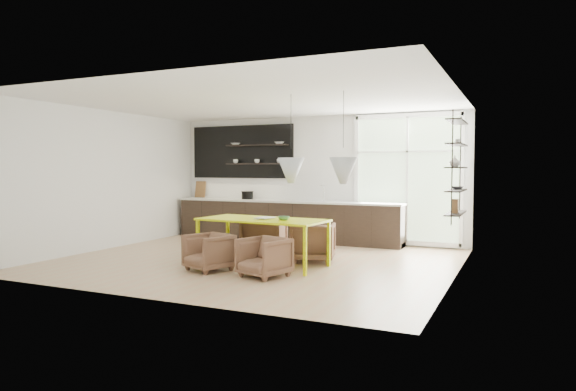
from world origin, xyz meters
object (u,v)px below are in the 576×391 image
object	(u,v)px
dining_table	(262,222)
armchair_back_left	(264,236)
armchair_front_left	(209,252)
armchair_front_right	(264,257)
armchair_back_right	(313,242)
wire_stool	(221,243)

from	to	relation	value
dining_table	armchair_back_left	bearing A→B (deg)	120.02
armchair_front_left	armchair_front_right	bearing A→B (deg)	18.41
armchair_front_left	armchair_back_right	bearing A→B (deg)	71.87
armchair_back_left	wire_stool	xyz separation A→B (m)	(-0.47, -0.82, -0.06)
armchair_front_right	armchair_front_left	bearing A→B (deg)	-165.61
armchair_back_left	armchair_front_right	distance (m)	2.07
dining_table	armchair_front_left	bearing A→B (deg)	-121.99
dining_table	wire_stool	world-z (taller)	dining_table
wire_stool	armchair_back_left	bearing A→B (deg)	60.28
armchair_back_right	wire_stool	distance (m)	1.70
armchair_back_right	armchair_front_left	bearing A→B (deg)	35.54
armchair_front_left	wire_stool	bearing A→B (deg)	132.01
wire_stool	armchair_front_right	bearing A→B (deg)	-35.93
dining_table	armchair_back_left	distance (m)	1.16
armchair_front_left	armchair_front_right	xyz separation A→B (m)	(1.06, -0.06, 0.00)
armchair_back_left	armchair_front_left	world-z (taller)	armchair_back_left
dining_table	armchair_back_right	bearing A→B (deg)	50.98
armchair_back_left	armchair_back_right	world-z (taller)	armchair_back_left
dining_table	wire_stool	xyz separation A→B (m)	(-0.94, 0.17, -0.45)
armchair_back_right	armchair_front_right	bearing A→B (deg)	68.08
dining_table	armchair_front_right	xyz separation A→B (m)	(0.47, -0.86, -0.45)
armchair_front_left	wire_stool	world-z (taller)	armchair_front_left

